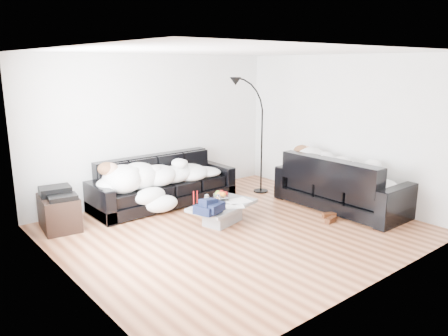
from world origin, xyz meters
TOP-DOWN VIEW (x-y plane):
  - ground at (0.00, 0.00)m, footprint 5.00×5.00m
  - wall_back at (0.00, 2.25)m, footprint 5.00×0.02m
  - wall_left at (-2.50, 0.00)m, footprint 0.02×4.50m
  - wall_right at (2.50, 0.00)m, footprint 0.02×4.50m
  - ceiling at (0.00, 0.00)m, footprint 5.00×5.00m
  - sofa_back at (-0.19, 1.74)m, footprint 2.58×0.89m
  - sofa_right at (2.07, -0.36)m, footprint 0.97×2.26m
  - sleeper_back at (-0.19, 1.69)m, footprint 2.18×0.75m
  - sleeper_right at (2.07, -0.36)m, footprint 0.82×1.94m
  - teal_cushion at (2.01, 0.34)m, footprint 0.42×0.38m
  - coffee_table at (0.01, 0.35)m, footprint 1.21×0.88m
  - fruit_bowl at (0.12, 0.51)m, footprint 0.30×0.30m
  - wine_glass_a at (-0.21, 0.46)m, footprint 0.09×0.09m
  - wine_glass_b at (-0.30, 0.36)m, footprint 0.09×0.09m
  - wine_glass_c at (-0.07, 0.35)m, footprint 0.08×0.08m
  - candle_left at (-0.39, 0.55)m, footprint 0.05×0.05m
  - candle_right at (-0.30, 0.58)m, footprint 0.05×0.05m
  - newspaper_a at (0.28, 0.29)m, footprint 0.41×0.34m
  - newspaper_b at (0.07, 0.12)m, footprint 0.34×0.32m
  - navy_jacket at (-0.41, 0.11)m, footprint 0.47×0.42m
  - shoes at (1.43, -0.64)m, footprint 0.41×0.31m
  - av_cabinet at (-2.04, 1.74)m, footprint 0.60×0.80m
  - stereo at (-2.04, 1.74)m, footprint 0.49×0.40m
  - floor_lamp at (1.69, 1.22)m, footprint 0.73×0.33m

SIDE VIEW (x-z plane):
  - ground at x=0.00m, z-range 0.00..0.00m
  - shoes at x=1.43m, z-range 0.00..0.09m
  - coffee_table at x=0.01m, z-range 0.00..0.32m
  - av_cabinet at x=-2.04m, z-range 0.00..0.51m
  - newspaper_b at x=0.07m, z-range 0.32..0.33m
  - newspaper_a at x=0.28m, z-range 0.32..0.33m
  - fruit_bowl at x=0.12m, z-range 0.32..0.48m
  - wine_glass_c at x=-0.07m, z-range 0.32..0.49m
  - wine_glass_a at x=-0.21m, z-range 0.32..0.49m
  - wine_glass_b at x=-0.30m, z-range 0.32..0.50m
  - sofa_back at x=-0.19m, z-range 0.00..0.84m
  - candle_right at x=-0.30m, z-range 0.32..0.53m
  - candle_left at x=-0.39m, z-range 0.32..0.54m
  - sofa_right at x=2.07m, z-range 0.00..0.92m
  - navy_jacket at x=-0.41m, z-range 0.40..0.59m
  - stereo at x=-2.04m, z-range 0.51..0.64m
  - sleeper_back at x=-0.19m, z-range 0.42..0.86m
  - sleeper_right at x=2.07m, z-range 0.42..0.89m
  - teal_cushion at x=2.01m, z-range 0.62..0.82m
  - floor_lamp at x=1.69m, z-range 0.00..1.95m
  - wall_back at x=0.00m, z-range 0.00..2.60m
  - wall_left at x=-2.50m, z-range 0.00..2.60m
  - wall_right at x=2.50m, z-range 0.00..2.60m
  - ceiling at x=0.00m, z-range 2.60..2.60m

